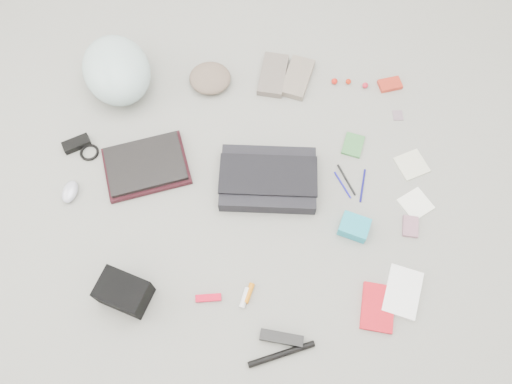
{
  "coord_description": "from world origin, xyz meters",
  "views": [
    {
      "loc": [
        -0.02,
        -0.84,
        1.9
      ],
      "look_at": [
        0.0,
        0.0,
        0.05
      ],
      "focal_mm": 35.0,
      "sensor_mm": 36.0,
      "label": 1
    }
  ],
  "objects_px": {
    "book_red": "(378,307)",
    "accordion_wallet": "(354,227)",
    "laptop": "(145,164)",
    "camera_bag": "(124,292)",
    "messenger_bag": "(268,179)",
    "bike_helmet": "(117,70)"
  },
  "relations": [
    {
      "from": "book_red",
      "to": "accordion_wallet",
      "type": "bearing_deg",
      "value": 111.87
    },
    {
      "from": "messenger_bag",
      "to": "accordion_wallet",
      "type": "bearing_deg",
      "value": -29.32
    },
    {
      "from": "bike_helmet",
      "to": "camera_bag",
      "type": "relative_size",
      "value": 2.02
    },
    {
      "from": "bike_helmet",
      "to": "accordion_wallet",
      "type": "bearing_deg",
      "value": -58.85
    },
    {
      "from": "laptop",
      "to": "book_red",
      "type": "bearing_deg",
      "value": -48.6
    },
    {
      "from": "messenger_bag",
      "to": "laptop",
      "type": "bearing_deg",
      "value": 174.47
    },
    {
      "from": "messenger_bag",
      "to": "bike_helmet",
      "type": "height_order",
      "value": "bike_helmet"
    },
    {
      "from": "camera_bag",
      "to": "messenger_bag",
      "type": "bearing_deg",
      "value": 63.69
    },
    {
      "from": "camera_bag",
      "to": "book_red",
      "type": "height_order",
      "value": "camera_bag"
    },
    {
      "from": "laptop",
      "to": "accordion_wallet",
      "type": "height_order",
      "value": "accordion_wallet"
    },
    {
      "from": "messenger_bag",
      "to": "bike_helmet",
      "type": "xyz_separation_m",
      "value": [
        -0.66,
        0.51,
        0.08
      ]
    },
    {
      "from": "laptop",
      "to": "camera_bag",
      "type": "distance_m",
      "value": 0.55
    },
    {
      "from": "book_red",
      "to": "bike_helmet",
      "type": "bearing_deg",
      "value": 146.5
    },
    {
      "from": "laptop",
      "to": "bike_helmet",
      "type": "distance_m",
      "value": 0.46
    },
    {
      "from": "laptop",
      "to": "book_red",
      "type": "distance_m",
      "value": 1.1
    },
    {
      "from": "book_red",
      "to": "laptop",
      "type": "bearing_deg",
      "value": 157.25
    },
    {
      "from": "laptop",
      "to": "camera_bag",
      "type": "bearing_deg",
      "value": -108.31
    },
    {
      "from": "messenger_bag",
      "to": "camera_bag",
      "type": "height_order",
      "value": "camera_bag"
    },
    {
      "from": "laptop",
      "to": "camera_bag",
      "type": "height_order",
      "value": "camera_bag"
    },
    {
      "from": "bike_helmet",
      "to": "camera_bag",
      "type": "xyz_separation_m",
      "value": [
        0.11,
        -0.98,
        -0.05
      ]
    },
    {
      "from": "messenger_bag",
      "to": "laptop",
      "type": "height_order",
      "value": "messenger_bag"
    },
    {
      "from": "bike_helmet",
      "to": "book_red",
      "type": "relative_size",
      "value": 2.05
    }
  ]
}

